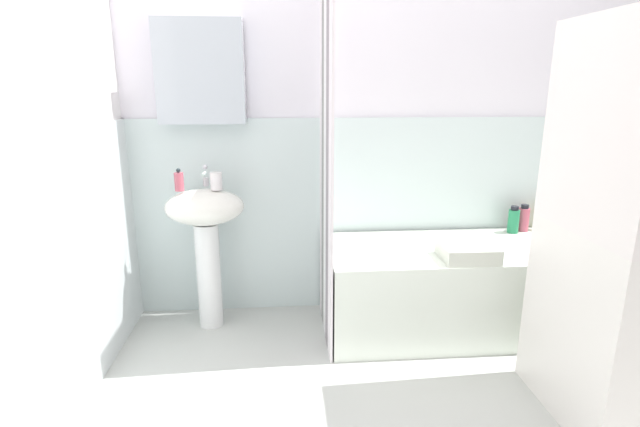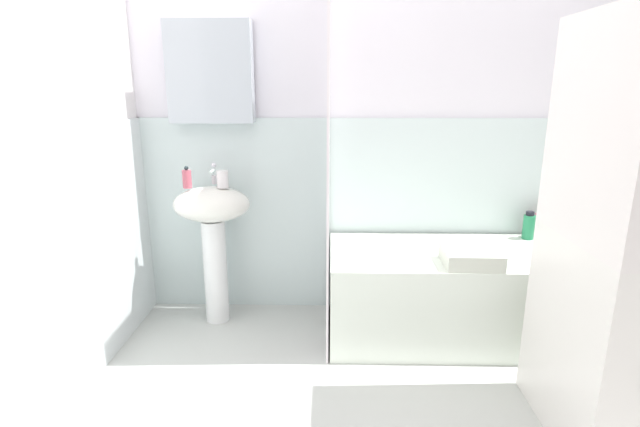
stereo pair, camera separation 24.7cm
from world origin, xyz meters
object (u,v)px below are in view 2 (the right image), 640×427
object	(u,v)px
conditioner_bottle	(540,225)
body_wash_bottle	(529,226)
bathtub	(460,293)
sink	(213,224)
towel_folded	(471,257)
soap_dispenser	(187,178)
lotion_bottle	(559,223)
toothbrush_cup	(223,179)

from	to	relation	value
conditioner_bottle	body_wash_bottle	bearing A→B (deg)	-158.38
bathtub	sink	bearing A→B (deg)	174.34
sink	bathtub	xyz separation A→B (m)	(1.42, -0.14, -0.36)
towel_folded	body_wash_bottle	bearing A→B (deg)	43.58
body_wash_bottle	bathtub	bearing A→B (deg)	-151.84
soap_dispenser	towel_folded	size ratio (longest dim) A/B	0.45
soap_dispenser	lotion_bottle	world-z (taller)	soap_dispenser
soap_dispenser	body_wash_bottle	bearing A→B (deg)	3.38
toothbrush_cup	sink	bearing A→B (deg)	173.88
sink	towel_folded	size ratio (longest dim) A/B	2.95
towel_folded	soap_dispenser	bearing A→B (deg)	168.11
sink	lotion_bottle	distance (m)	2.06
lotion_bottle	body_wash_bottle	size ratio (longest dim) A/B	1.10
sink	conditioner_bottle	world-z (taller)	sink
body_wash_bottle	towel_folded	bearing A→B (deg)	-136.42
sink	soap_dispenser	size ratio (longest dim) A/B	6.60
towel_folded	conditioner_bottle	bearing A→B (deg)	40.99
bathtub	lotion_bottle	world-z (taller)	lotion_bottle
toothbrush_cup	body_wash_bottle	distance (m)	1.81
toothbrush_cup	bathtub	xyz separation A→B (m)	(1.35, -0.13, -0.62)
soap_dispenser	towel_folded	bearing A→B (deg)	-11.89
towel_folded	sink	bearing A→B (deg)	166.18
soap_dispenser	body_wash_bottle	size ratio (longest dim) A/B	0.75
toothbrush_cup	towel_folded	distance (m)	1.41
toothbrush_cup	soap_dispenser	bearing A→B (deg)	-175.54
sink	lotion_bottle	bearing A→B (deg)	3.75
bathtub	lotion_bottle	bearing A→B (deg)	23.42
sink	body_wash_bottle	distance (m)	1.86
lotion_bottle	body_wash_bottle	world-z (taller)	lotion_bottle
soap_dispenser	bathtub	world-z (taller)	soap_dispenser
sink	soap_dispenser	distance (m)	0.30
toothbrush_cup	body_wash_bottle	size ratio (longest dim) A/B	0.58
bathtub	conditioner_bottle	xyz separation A→B (m)	(0.52, 0.27, 0.33)
lotion_bottle	body_wash_bottle	xyz separation A→B (m)	(-0.20, -0.04, -0.01)
lotion_bottle	towel_folded	world-z (taller)	lotion_bottle
sink	body_wash_bottle	bearing A→B (deg)	2.89
sink	lotion_bottle	xyz separation A→B (m)	(2.06, 0.13, -0.02)
bathtub	conditioner_bottle	world-z (taller)	conditioner_bottle
soap_dispenser	towel_folded	distance (m)	1.59
toothbrush_cup	lotion_bottle	size ratio (longest dim) A/B	0.53
conditioner_bottle	towel_folded	distance (m)	0.72
sink	body_wash_bottle	world-z (taller)	sink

